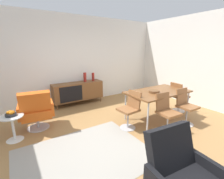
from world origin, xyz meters
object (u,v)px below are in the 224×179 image
(armchair_black_shell, at_px, (181,175))
(fruit_bowl, at_px, (11,114))
(dining_chair_near_window, at_px, (130,108))
(side_table_round, at_px, (13,125))
(dining_chair_front_left, at_px, (166,111))
(vase_sculptural_dark, at_px, (93,77))
(dining_table, at_px, (158,93))
(dining_chair_front_right, at_px, (185,105))
(wooden_bowl_on_table, at_px, (154,92))
(lounge_chair_red, at_px, (36,110))
(sideboard, at_px, (78,91))
(vase_cobalt, at_px, (85,77))
(dining_chair_far_end, at_px, (178,96))

(armchair_black_shell, height_order, fruit_bowl, armchair_black_shell)
(dining_chair_near_window, height_order, side_table_round, dining_chair_near_window)
(dining_chair_near_window, distance_m, dining_chair_front_left, 0.78)
(vase_sculptural_dark, bearing_deg, side_table_round, -151.43)
(dining_table, relative_size, fruit_bowl, 8.00)
(dining_chair_front_right, bearing_deg, dining_chair_near_window, 155.57)
(vase_sculptural_dark, relative_size, dining_chair_front_right, 0.31)
(wooden_bowl_on_table, bearing_deg, lounge_chair_red, 156.18)
(sideboard, xyz_separation_m, armchair_black_shell, (-0.36, -3.96, 0.03))
(dining_chair_front_right, relative_size, dining_chair_near_window, 1.00)
(vase_cobalt, xyz_separation_m, lounge_chair_red, (-1.66, -1.11, -0.40))
(fruit_bowl, bearing_deg, wooden_bowl_on_table, -16.71)
(wooden_bowl_on_table, xyz_separation_m, lounge_chair_red, (-2.50, 1.10, -0.30))
(dining_chair_front_right, height_order, dining_chair_far_end, same)
(dining_table, xyz_separation_m, dining_chair_front_left, (-0.35, -0.56, -0.23))
(dining_chair_near_window, xyz_separation_m, dining_chair_front_left, (0.54, -0.56, 0.00))
(vase_sculptural_dark, relative_size, fruit_bowl, 1.34)
(dining_chair_front_right, height_order, dining_chair_front_left, same)
(dining_chair_front_right, distance_m, dining_chair_near_window, 1.36)
(dining_table, distance_m, dining_chair_front_left, 0.70)
(sideboard, bearing_deg, armchair_black_shell, -95.22)
(sideboard, height_order, dining_table, dining_table)
(dining_chair_front_right, height_order, side_table_round, dining_chair_front_right)
(dining_chair_front_left, distance_m, fruit_bowl, 3.15)
(dining_chair_far_end, bearing_deg, dining_table, -179.73)
(vase_cobalt, height_order, lounge_chair_red, vase_cobalt)
(lounge_chair_red, relative_size, armchair_black_shell, 1.00)
(vase_sculptural_dark, relative_size, side_table_round, 0.51)
(wooden_bowl_on_table, height_order, armchair_black_shell, armchair_black_shell)
(vase_cobalt, bearing_deg, dining_chair_front_right, -63.03)
(vase_cobalt, height_order, dining_chair_near_window, vase_cobalt)
(dining_chair_front_left, bearing_deg, sideboard, 109.24)
(sideboard, xyz_separation_m, dining_chair_front_left, (0.95, -2.72, 0.03))
(armchair_black_shell, bearing_deg, vase_sculptural_dark, 76.95)
(wooden_bowl_on_table, relative_size, dining_chair_far_end, 0.30)
(vase_sculptural_dark, xyz_separation_m, lounge_chair_red, (-1.95, -1.11, -0.39))
(vase_sculptural_dark, relative_size, lounge_chair_red, 0.28)
(vase_cobalt, xyz_separation_m, side_table_round, (-2.13, -1.32, -0.55))
(dining_chair_far_end, bearing_deg, vase_sculptural_dark, 127.00)
(armchair_black_shell, bearing_deg, side_table_round, 119.58)
(dining_chair_front_right, relative_size, lounge_chair_red, 0.90)
(wooden_bowl_on_table, distance_m, lounge_chair_red, 2.75)
(dining_chair_front_left, relative_size, fruit_bowl, 4.28)
(sideboard, bearing_deg, vase_cobalt, 0.41)
(side_table_round, bearing_deg, dining_chair_far_end, -11.76)
(lounge_chair_red, distance_m, armchair_black_shell, 3.04)
(dining_chair_front_right, distance_m, dining_chair_far_end, 0.78)
(dining_chair_front_right, xyz_separation_m, dining_chair_front_left, (-0.70, -0.00, 0.00))
(sideboard, height_order, fruit_bowl, sideboard)
(dining_chair_front_right, height_order, lounge_chair_red, lounge_chair_red)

